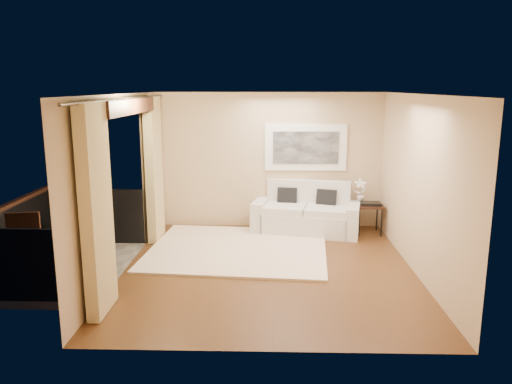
{
  "coord_description": "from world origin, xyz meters",
  "views": [
    {
      "loc": [
        0.01,
        -7.42,
        2.82
      ],
      "look_at": [
        -0.22,
        0.87,
        1.05
      ],
      "focal_mm": 35.0,
      "sensor_mm": 36.0,
      "label": 1
    }
  ],
  "objects_px": {
    "sofa": "(306,214)",
    "bistro_table": "(77,216)",
    "orchid": "(360,190)",
    "balcony_chair_far": "(95,234)",
    "side_table": "(369,207)",
    "ice_bucket": "(71,204)",
    "balcony_chair_near": "(23,244)"
  },
  "relations": [
    {
      "from": "bistro_table",
      "to": "balcony_chair_near",
      "type": "height_order",
      "value": "balcony_chair_near"
    },
    {
      "from": "sofa",
      "to": "orchid",
      "type": "bearing_deg",
      "value": 15.68
    },
    {
      "from": "side_table",
      "to": "bistro_table",
      "type": "relative_size",
      "value": 0.74
    },
    {
      "from": "side_table",
      "to": "balcony_chair_far",
      "type": "bearing_deg",
      "value": -158.12
    },
    {
      "from": "bistro_table",
      "to": "ice_bucket",
      "type": "height_order",
      "value": "ice_bucket"
    },
    {
      "from": "side_table",
      "to": "balcony_chair_near",
      "type": "relative_size",
      "value": 0.55
    },
    {
      "from": "sofa",
      "to": "orchid",
      "type": "distance_m",
      "value": 1.15
    },
    {
      "from": "side_table",
      "to": "bistro_table",
      "type": "bearing_deg",
      "value": -164.23
    },
    {
      "from": "sofa",
      "to": "balcony_chair_far",
      "type": "height_order",
      "value": "sofa"
    },
    {
      "from": "bistro_table",
      "to": "ice_bucket",
      "type": "relative_size",
      "value": 3.93
    },
    {
      "from": "bistro_table",
      "to": "balcony_chair_near",
      "type": "distance_m",
      "value": 1.35
    },
    {
      "from": "bistro_table",
      "to": "orchid",
      "type": "bearing_deg",
      "value": 17.88
    },
    {
      "from": "bistro_table",
      "to": "balcony_chair_far",
      "type": "distance_m",
      "value": 0.64
    },
    {
      "from": "orchid",
      "to": "balcony_chair_far",
      "type": "height_order",
      "value": "orchid"
    },
    {
      "from": "sofa",
      "to": "balcony_chair_near",
      "type": "bearing_deg",
      "value": -133.89
    },
    {
      "from": "side_table",
      "to": "orchid",
      "type": "distance_m",
      "value": 0.37
    },
    {
      "from": "orchid",
      "to": "balcony_chair_far",
      "type": "bearing_deg",
      "value": -155.8
    },
    {
      "from": "ice_bucket",
      "to": "balcony_chair_far",
      "type": "bearing_deg",
      "value": -44.55
    },
    {
      "from": "side_table",
      "to": "ice_bucket",
      "type": "height_order",
      "value": "ice_bucket"
    },
    {
      "from": "sofa",
      "to": "side_table",
      "type": "distance_m",
      "value": 1.21
    },
    {
      "from": "orchid",
      "to": "sofa",
      "type": "bearing_deg",
      "value": -176.32
    },
    {
      "from": "bistro_table",
      "to": "balcony_chair_far",
      "type": "height_order",
      "value": "balcony_chair_far"
    },
    {
      "from": "balcony_chair_near",
      "to": "balcony_chair_far",
      "type": "bearing_deg",
      "value": 41.41
    },
    {
      "from": "orchid",
      "to": "balcony_chair_near",
      "type": "height_order",
      "value": "balcony_chair_near"
    },
    {
      "from": "side_table",
      "to": "ice_bucket",
      "type": "xyz_separation_m",
      "value": [
        -5.27,
        -1.31,
        0.34
      ]
    },
    {
      "from": "sofa",
      "to": "balcony_chair_far",
      "type": "xyz_separation_m",
      "value": [
        -3.5,
        -1.98,
        0.17
      ]
    },
    {
      "from": "sofa",
      "to": "ice_bucket",
      "type": "height_order",
      "value": "sofa"
    },
    {
      "from": "side_table",
      "to": "balcony_chair_far",
      "type": "distance_m",
      "value": 5.05
    },
    {
      "from": "ice_bucket",
      "to": "orchid",
      "type": "bearing_deg",
      "value": 16.01
    },
    {
      "from": "sofa",
      "to": "bistro_table",
      "type": "relative_size",
      "value": 2.77
    },
    {
      "from": "balcony_chair_far",
      "to": "ice_bucket",
      "type": "distance_m",
      "value": 0.89
    },
    {
      "from": "orchid",
      "to": "balcony_chair_far",
      "type": "xyz_separation_m",
      "value": [
        -4.55,
        -2.04,
        -0.31
      ]
    }
  ]
}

